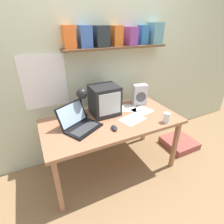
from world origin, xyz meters
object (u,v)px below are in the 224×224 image
object	(u,v)px
corner_desk	(112,124)
space_heater	(140,95)
laptop	(79,122)
desk_lamp	(82,97)
crt_monitor	(105,100)
loose_paper_near_laptop	(142,110)
floor_cushion	(179,143)
computer_mouse	(114,128)
open_notebook	(126,108)
loose_paper_near_monitor	(133,119)
juice_glass	(166,118)

from	to	relation	value
corner_desk	space_heater	distance (m)	0.60
laptop	desk_lamp	xyz separation A→B (m)	(0.10, 0.17, 0.21)
crt_monitor	loose_paper_near_laptop	bearing A→B (deg)	-17.35
loose_paper_near_laptop	floor_cushion	bearing A→B (deg)	-7.96
computer_mouse	crt_monitor	bearing A→B (deg)	81.24
laptop	space_heater	distance (m)	0.92
crt_monitor	laptop	distance (m)	0.42
desk_lamp	open_notebook	xyz separation A→B (m)	(0.57, 0.01, -0.26)
loose_paper_near_monitor	juice_glass	bearing A→B (deg)	-35.23
corner_desk	space_heater	bearing A→B (deg)	24.08
loose_paper_near_monitor	floor_cushion	distance (m)	1.12
juice_glass	space_heater	xyz separation A→B (m)	(0.00, 0.53, 0.08)
corner_desk	computer_mouse	size ratio (longest dim) A/B	13.62
laptop	computer_mouse	xyz separation A→B (m)	(0.31, -0.20, -0.04)
loose_paper_near_monitor	open_notebook	world-z (taller)	same
crt_monitor	desk_lamp	world-z (taller)	desk_lamp
laptop	loose_paper_near_monitor	bearing A→B (deg)	-39.10
desk_lamp	crt_monitor	bearing A→B (deg)	2.07
corner_desk	laptop	size ratio (longest dim) A/B	3.31
desk_lamp	laptop	bearing A→B (deg)	-119.38
open_notebook	laptop	bearing A→B (deg)	-164.99
desk_lamp	corner_desk	bearing A→B (deg)	-30.88
loose_paper_near_monitor	space_heater	bearing A→B (deg)	46.96
loose_paper_near_laptop	loose_paper_near_monitor	bearing A→B (deg)	-148.81
open_notebook	floor_cushion	bearing A→B (deg)	-16.41
corner_desk	laptop	world-z (taller)	laptop
loose_paper_near_monitor	open_notebook	bearing A→B (deg)	74.99
computer_mouse	loose_paper_near_monitor	xyz separation A→B (m)	(0.28, 0.09, -0.01)
laptop	juice_glass	distance (m)	0.95
crt_monitor	space_heater	distance (m)	0.53
loose_paper_near_monitor	open_notebook	distance (m)	0.29
desk_lamp	loose_paper_near_laptop	xyz separation A→B (m)	(0.71, -0.14, -0.26)
computer_mouse	loose_paper_near_laptop	xyz separation A→B (m)	(0.50, 0.23, -0.01)
open_notebook	loose_paper_near_monitor	bearing A→B (deg)	-105.01
crt_monitor	floor_cushion	world-z (taller)	crt_monitor
loose_paper_near_laptop	open_notebook	bearing A→B (deg)	134.97
computer_mouse	loose_paper_near_laptop	world-z (taller)	computer_mouse
computer_mouse	floor_cushion	xyz separation A→B (m)	(1.18, 0.13, -0.67)
corner_desk	desk_lamp	world-z (taller)	desk_lamp
crt_monitor	desk_lamp	size ratio (longest dim) A/B	0.95
computer_mouse	loose_paper_near_laptop	bearing A→B (deg)	24.44
corner_desk	open_notebook	world-z (taller)	open_notebook
space_heater	computer_mouse	xyz separation A→B (m)	(-0.58, -0.42, -0.12)
corner_desk	loose_paper_near_laptop	distance (m)	0.45
loose_paper_near_laptop	desk_lamp	bearing A→B (deg)	169.23
juice_glass	crt_monitor	bearing A→B (deg)	137.36
laptop	floor_cushion	xyz separation A→B (m)	(1.50, -0.06, -0.72)
crt_monitor	loose_paper_near_laptop	size ratio (longest dim) A/B	1.34
computer_mouse	open_notebook	xyz separation A→B (m)	(0.36, 0.38, -0.01)
crt_monitor	juice_glass	xyz separation A→B (m)	(0.52, -0.48, -0.12)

